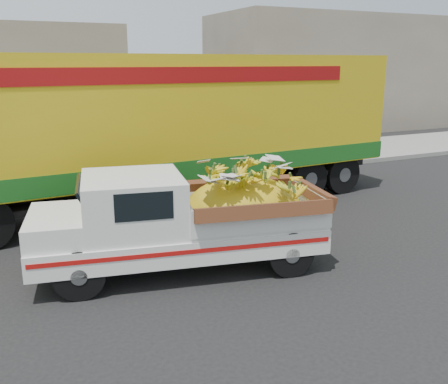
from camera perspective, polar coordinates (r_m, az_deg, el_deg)
name	(u,v)px	position (r m, az deg, el deg)	size (l,w,h in m)	color
ground	(228,250)	(10.01, 0.49, -6.61)	(100.00, 100.00, 0.00)	black
curb	(145,184)	(15.19, -9.06, 0.94)	(60.00, 0.25, 0.15)	gray
sidewalk	(127,171)	(17.17, -11.05, 2.42)	(60.00, 4.00, 0.14)	gray
building_right	(339,73)	(29.40, 12.96, 13.09)	(14.00, 6.00, 6.00)	gray
pickup_truck	(201,217)	(8.92, -2.69, -2.86)	(5.29, 2.75, 1.77)	black
semi_trailer	(174,124)	(12.56, -5.74, 7.69)	(12.04, 3.30, 3.80)	black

